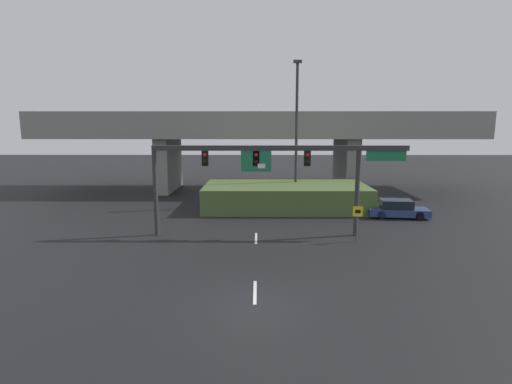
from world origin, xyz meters
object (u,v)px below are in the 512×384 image
signal_gantry (273,163)px  parked_sedan_near_right (397,209)px  highway_light_pole_near (296,130)px  speed_limit_sign (357,218)px

signal_gantry → parked_sedan_near_right: (9.71, 5.11, -4.03)m
signal_gantry → highway_light_pole_near: 10.53m
highway_light_pole_near → parked_sedan_near_right: 10.66m
speed_limit_sign → parked_sedan_near_right: size_ratio=0.48×
signal_gantry → speed_limit_sign: (5.03, -1.45, -3.21)m
signal_gantry → highway_light_pole_near: (2.38, 10.08, 1.89)m
speed_limit_sign → highway_light_pole_near: highway_light_pole_near is taller
speed_limit_sign → highway_light_pole_near: 12.88m
signal_gantry → parked_sedan_near_right: signal_gantry is taller
signal_gantry → speed_limit_sign: size_ratio=7.13×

